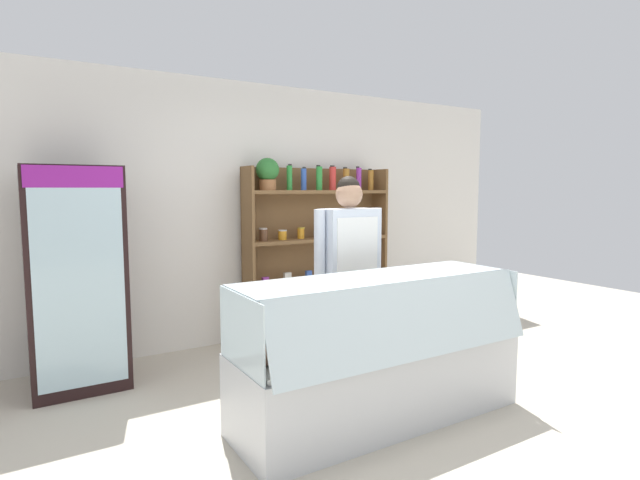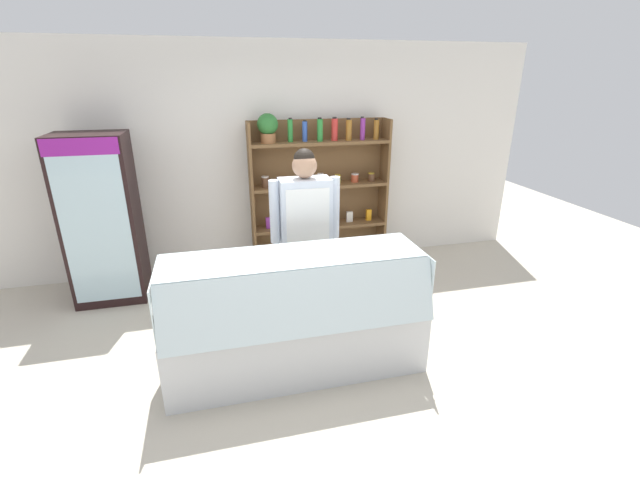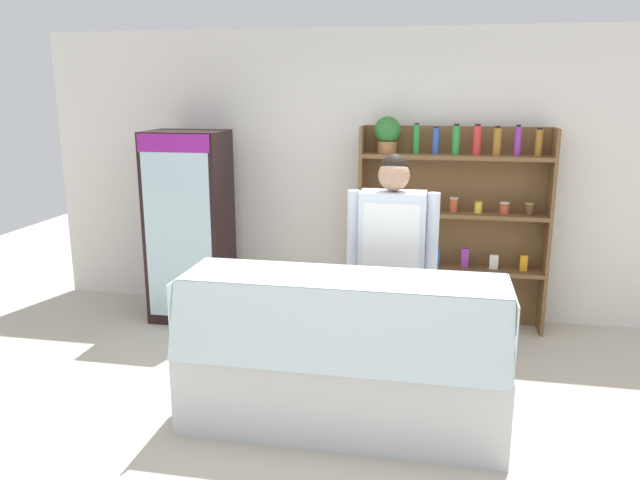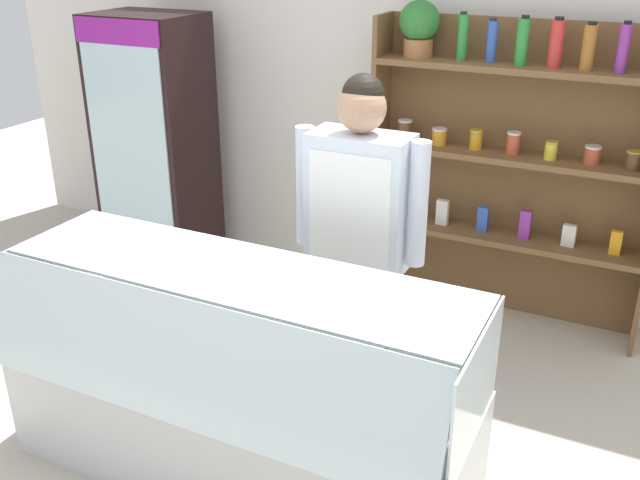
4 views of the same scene
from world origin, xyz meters
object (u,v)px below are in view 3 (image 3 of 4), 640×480
Objects in this scene: deli_display_case at (341,381)px; shop_clerk at (392,249)px; shelving_unit at (447,211)px; drinks_fridge at (190,227)px.

shop_clerk is at bearing 71.05° from deli_display_case.
shelving_unit is at bearing 72.14° from deli_display_case.
shelving_unit is 1.12× the size of shop_clerk.
shop_clerk is at bearing -26.17° from drinks_fridge.
shop_clerk is (0.25, 0.73, 0.71)m from deli_display_case.
shelving_unit reaches higher than deli_display_case.
drinks_fridge is at bearing 153.83° from shop_clerk.
shelving_unit reaches higher than shop_clerk.
shop_clerk is (1.97, -0.97, 0.13)m from drinks_fridge.
shop_clerk is (-0.39, -1.27, -0.05)m from shelving_unit.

